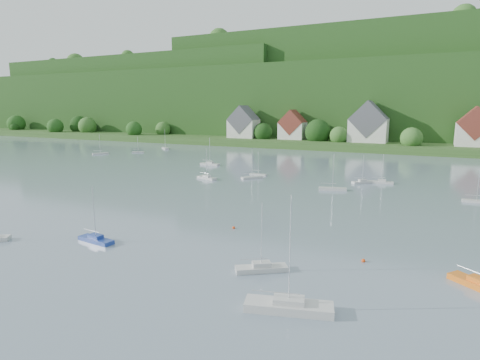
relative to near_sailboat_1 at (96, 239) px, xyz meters
The scene contains 13 objects.
far_shore_strip 155.93m from the near_sailboat_1, 86.79° to the left, with size 600.00×60.00×3.00m, color #2F521F.
forested_ridge 225.56m from the near_sailboat_1, 87.67° to the left, with size 620.00×181.22×69.89m.
village_building_0 150.27m from the near_sailboat_1, 107.97° to the left, with size 14.00×10.40×16.00m.
village_building_1 146.47m from the near_sailboat_1, 98.36° to the left, with size 12.00×9.36×14.00m.
village_building_2 144.67m from the near_sailboat_1, 84.54° to the left, with size 16.00×11.44×18.00m.
village_building_3 151.80m from the near_sailboat_1, 69.23° to the left, with size 13.00×10.40×15.50m.
near_sailboat_1 is the anchor object (origin of this frame).
near_sailboat_3 23.82m from the near_sailboat_1, ahead, with size 5.65×4.59×7.77m.
near_sailboat_4 30.02m from the near_sailboat_1, 11.63° to the right, with size 8.14×4.22×10.58m.
near_sailboat_5 45.60m from the near_sailboat_1, ahead, with size 5.87×5.18×8.29m.
mooring_buoy_2 34.63m from the near_sailboat_1, 14.54° to the left, with size 0.47×0.47×0.47m, color #E84813.
mooring_buoy_3 19.43m from the near_sailboat_1, 44.27° to the left, with size 0.46×0.46×0.46m, color #E84813.
far_sailboat_cluster 74.84m from the near_sailboat_1, 72.94° to the left, with size 196.22×73.39×8.71m.
Camera 1 is at (31.09, 7.15, 17.82)m, focal length 29.61 mm.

